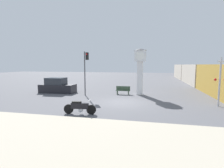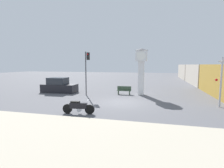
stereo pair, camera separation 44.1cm
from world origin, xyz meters
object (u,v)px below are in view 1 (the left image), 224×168
at_px(clock_tower, 140,64).
at_px(motorcycle, 80,107).
at_px(bench, 123,90).
at_px(freight_train, 196,74).
at_px(railroad_crossing_signal, 220,80).
at_px(parked_car, 57,86).
at_px(traffic_light, 86,66).

bearing_deg(clock_tower, motorcycle, -111.50).
height_order(motorcycle, bench, motorcycle).
xyz_separation_m(motorcycle, freight_train, (12.35, 22.37, 1.22)).
distance_m(clock_tower, railroad_crossing_signal, 7.97).
bearing_deg(motorcycle, parked_car, 121.47).
relative_size(traffic_light, railroad_crossing_signal, 1.21).
height_order(railroad_crossing_signal, bench, railroad_crossing_signal).
distance_m(traffic_light, railroad_crossing_signal, 12.64).
distance_m(clock_tower, freight_train, 16.27).
xyz_separation_m(motorcycle, clock_tower, (3.48, 8.84, 2.94)).
bearing_deg(parked_car, traffic_light, -15.45).
bearing_deg(clock_tower, freight_train, 56.76).
bearing_deg(railroad_crossing_signal, traffic_light, 168.35).
relative_size(motorcycle, clock_tower, 0.44).
distance_m(bench, parked_car, 8.00).
bearing_deg(traffic_light, clock_tower, 16.97).
height_order(traffic_light, parked_car, traffic_light).
bearing_deg(parked_car, clock_tower, 2.75).
distance_m(freight_train, railroad_crossing_signal, 17.97).
bearing_deg(bench, clock_tower, 7.46).
bearing_deg(motorcycle, traffic_light, 100.98).
xyz_separation_m(freight_train, bench, (-10.74, -13.78, -1.21)).
bearing_deg(clock_tower, railroad_crossing_signal, -33.07).
bearing_deg(clock_tower, traffic_light, -163.03).
height_order(traffic_light, bench, traffic_light).
bearing_deg(railroad_crossing_signal, clock_tower, 146.93).
relative_size(traffic_light, parked_car, 1.13).
xyz_separation_m(railroad_crossing_signal, parked_car, (-16.45, 3.57, -1.41)).
bearing_deg(parked_car, bench, 1.98).
distance_m(clock_tower, parked_car, 10.23).
distance_m(freight_train, bench, 17.51).
relative_size(motorcycle, bench, 1.40).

